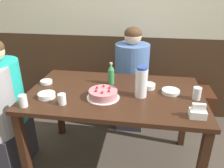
{
  "coord_description": "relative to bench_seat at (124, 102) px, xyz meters",
  "views": [
    {
      "loc": [
        0.23,
        -1.65,
        1.6
      ],
      "look_at": [
        -0.03,
        0.05,
        0.83
      ],
      "focal_mm": 35.0,
      "sensor_mm": 36.0,
      "label": 1
    }
  ],
  "objects": [
    {
      "name": "water_pitcher",
      "position": [
        0.22,
        -0.87,
        0.67
      ],
      "size": [
        0.1,
        0.1,
        0.25
      ],
      "color": "white",
      "rests_on": "dining_table"
    },
    {
      "name": "glass_shot_small",
      "position": [
        -0.64,
        -1.18,
        0.59
      ],
      "size": [
        0.06,
        0.06,
        0.09
      ],
      "color": "silver",
      "rests_on": "dining_table"
    },
    {
      "name": "bowl_side_dish",
      "position": [
        -0.65,
        -0.75,
        0.56
      ],
      "size": [
        0.11,
        0.11,
        0.03
      ],
      "color": "white",
      "rests_on": "dining_table"
    },
    {
      "name": "ground_plane",
      "position": [
        0.0,
        -0.83,
        -0.23
      ],
      "size": [
        12.0,
        12.0,
        0.0
      ],
      "primitive_type": "plane",
      "color": "#4C4238"
    },
    {
      "name": "bowl_soup_white",
      "position": [
        -0.53,
        -1.01,
        0.57
      ],
      "size": [
        0.14,
        0.14,
        0.04
      ],
      "color": "white",
      "rests_on": "dining_table"
    },
    {
      "name": "napkin_holder",
      "position": [
        0.61,
        -1.13,
        0.59
      ],
      "size": [
        0.11,
        0.08,
        0.11
      ],
      "color": "white",
      "rests_on": "dining_table"
    },
    {
      "name": "back_wall",
      "position": [
        0.0,
        0.22,
        1.02
      ],
      "size": [
        4.8,
        0.04,
        2.5
      ],
      "color": "#3D2819",
      "rests_on": "ground_plane"
    },
    {
      "name": "glass_tumbler_short",
      "position": [
        0.66,
        -0.86,
        0.6
      ],
      "size": [
        0.07,
        0.07,
        0.1
      ],
      "color": "silver",
      "rests_on": "dining_table"
    },
    {
      "name": "soju_bottle",
      "position": [
        -0.06,
        -0.66,
        0.64
      ],
      "size": [
        0.06,
        0.06,
        0.2
      ],
      "color": "#388E4C",
      "rests_on": "dining_table"
    },
    {
      "name": "glass_water_tall",
      "position": [
        -0.36,
        -1.1,
        0.59
      ],
      "size": [
        0.06,
        0.06,
        0.08
      ],
      "color": "silver",
      "rests_on": "dining_table"
    },
    {
      "name": "person_grey_tee",
      "position": [
        0.1,
        -0.13,
        0.37
      ],
      "size": [
        0.38,
        0.38,
        1.21
      ],
      "rotation": [
        0.0,
        0.0,
        -1.57
      ],
      "color": "#33333D",
      "rests_on": "ground_plane"
    },
    {
      "name": "person_teal_shirt",
      "position": [
        -1.0,
        -0.92,
        0.37
      ],
      "size": [
        0.36,
        0.36,
        1.22
      ],
      "color": "#33333D",
      "rests_on": "ground_plane"
    },
    {
      "name": "bowl_rice_small",
      "position": [
        0.28,
        -0.71,
        0.57
      ],
      "size": [
        0.12,
        0.12,
        0.04
      ],
      "color": "white",
      "rests_on": "dining_table"
    },
    {
      "name": "bowl_sauce_shallow",
      "position": [
        0.47,
        -0.78,
        0.56
      ],
      "size": [
        0.15,
        0.15,
        0.03
      ],
      "color": "white",
      "rests_on": "dining_table"
    },
    {
      "name": "bench_seat",
      "position": [
        0.0,
        0.0,
        0.0
      ],
      "size": [
        2.13,
        0.38,
        0.46
      ],
      "color": "#472314",
      "rests_on": "ground_plane"
    },
    {
      "name": "birthday_cake",
      "position": [
        -0.08,
        -0.95,
        0.58
      ],
      "size": [
        0.27,
        0.27,
        0.09
      ],
      "color": "white",
      "rests_on": "dining_table"
    },
    {
      "name": "dining_table",
      "position": [
        0.0,
        -0.83,
        0.46
      ],
      "size": [
        1.47,
        0.87,
        0.78
      ],
      "color": "#381E11",
      "rests_on": "ground_plane"
    }
  ]
}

